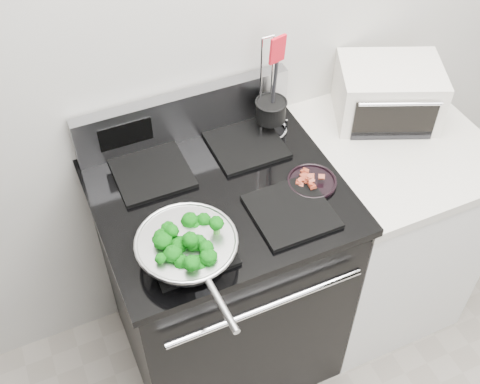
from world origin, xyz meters
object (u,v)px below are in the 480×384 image
gas_range (222,276)px  utensil_holder (271,115)px  toaster_oven (388,93)px  skillet (187,247)px  bacon_plate (312,180)px

gas_range → utensil_holder: size_ratio=2.93×
utensil_holder → toaster_oven: utensil_holder is taller
skillet → bacon_plate: 0.49m
skillet → utensil_holder: bearing=38.8°
gas_range → skillet: 0.58m
toaster_oven → bacon_plate: bearing=-129.2°
gas_range → utensil_holder: bearing=36.0°
gas_range → toaster_oven: (0.72, 0.14, 0.54)m
toaster_oven → gas_range: bearing=-146.0°
gas_range → toaster_oven: size_ratio=2.60×
bacon_plate → utensil_holder: (-0.01, 0.29, 0.05)m
gas_range → bacon_plate: 0.57m
bacon_plate → toaster_oven: size_ratio=0.37×
bacon_plate → toaster_oven: 0.49m
gas_range → toaster_oven: bearing=11.0°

